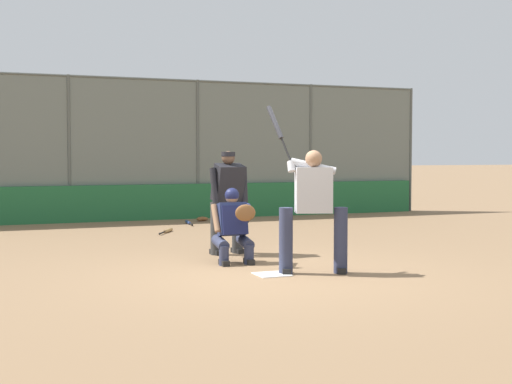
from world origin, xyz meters
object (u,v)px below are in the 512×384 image
at_px(umpire_home, 228,199).
at_px(fielding_glove_on_dirt, 202,219).
at_px(spare_bat_near_backstop, 189,223).
at_px(catcher_behind_plate, 234,225).
at_px(spare_bat_by_padding, 167,231).
at_px(batter_at_plate, 313,206).

height_order(umpire_home, fielding_glove_on_dirt, umpire_home).
bearing_deg(spare_bat_near_backstop, catcher_behind_plate, 177.44).
bearing_deg(spare_bat_by_padding, umpire_home, -147.74).
relative_size(batter_at_plate, spare_bat_near_backstop, 2.67).
xyz_separation_m(batter_at_plate, catcher_behind_plate, (0.69, -1.21, -0.33)).
bearing_deg(batter_at_plate, fielding_glove_on_dirt, -78.45).
bearing_deg(fielding_glove_on_dirt, umpire_home, 76.85).
distance_m(catcher_behind_plate, fielding_glove_on_dirt, 6.74).
distance_m(batter_at_plate, fielding_glove_on_dirt, 7.84).
height_order(catcher_behind_plate, spare_bat_near_backstop, catcher_behind_plate).
height_order(batter_at_plate, spare_bat_by_padding, batter_at_plate).
xyz_separation_m(batter_at_plate, spare_bat_by_padding, (0.55, -5.61, -0.87)).
bearing_deg(fielding_glove_on_dirt, catcher_behind_plate, 76.65).
relative_size(batter_at_plate, spare_bat_by_padding, 2.94).
relative_size(spare_bat_by_padding, fielding_glove_on_dirt, 2.67).
bearing_deg(catcher_behind_plate, batter_at_plate, 122.53).
distance_m(batter_at_plate, catcher_behind_plate, 1.43).
xyz_separation_m(umpire_home, spare_bat_near_backstop, (-0.80, -4.99, -0.85)).
distance_m(batter_at_plate, spare_bat_near_backstop, 7.21).
bearing_deg(fielding_glove_on_dirt, spare_bat_by_padding, 56.51).
distance_m(batter_at_plate, umpire_home, 2.20).
bearing_deg(fielding_glove_on_dirt, batter_at_plate, 83.65).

